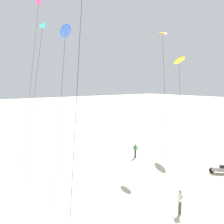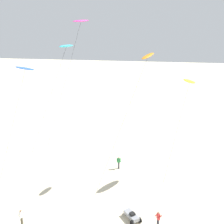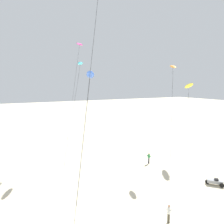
{
  "view_description": "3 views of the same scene",
  "coord_description": "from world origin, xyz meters",
  "px_view_note": "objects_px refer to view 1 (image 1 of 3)",
  "views": [
    {
      "loc": [
        -18.97,
        -12.3,
        8.94
      ],
      "look_at": [
        -1.52,
        9.74,
        5.79
      ],
      "focal_mm": 43.74,
      "sensor_mm": 36.0,
      "label": 1
    },
    {
      "loc": [
        7.5,
        -19.23,
        17.23
      ],
      "look_at": [
        1.78,
        10.2,
        7.75
      ],
      "focal_mm": 41.98,
      "sensor_mm": 36.0,
      "label": 2
    },
    {
      "loc": [
        -16.69,
        -14.02,
        12.01
      ],
      "look_at": [
        -3.51,
        10.91,
        8.25
      ],
      "focal_mm": 33.86,
      "sensor_mm": 36.0,
      "label": 3
    }
  ],
  "objects_px": {
    "kite_magenta": "(39,4)",
    "kite_yellow": "(179,61)",
    "kite_flyer_nearest": "(180,201)",
    "kite_flyer_furthest": "(135,150)",
    "kite_orange": "(163,35)",
    "kite_blue": "(65,32)",
    "kite_cyan": "(42,26)",
    "beach_buggy": "(221,169)"
  },
  "relations": [
    {
      "from": "kite_magenta",
      "to": "kite_flyer_nearest",
      "type": "height_order",
      "value": "kite_magenta"
    },
    {
      "from": "kite_cyan",
      "to": "kite_magenta",
      "type": "relative_size",
      "value": 0.82
    },
    {
      "from": "kite_blue",
      "to": "kite_cyan",
      "type": "relative_size",
      "value": 0.89
    },
    {
      "from": "kite_yellow",
      "to": "kite_flyer_furthest",
      "type": "distance_m",
      "value": 13.35
    },
    {
      "from": "kite_magenta",
      "to": "beach_buggy",
      "type": "bearing_deg",
      "value": -61.14
    },
    {
      "from": "kite_yellow",
      "to": "kite_magenta",
      "type": "xyz_separation_m",
      "value": [
        -15.28,
        9.15,
        6.6
      ]
    },
    {
      "from": "kite_orange",
      "to": "beach_buggy",
      "type": "bearing_deg",
      "value": -92.65
    },
    {
      "from": "kite_cyan",
      "to": "kite_yellow",
      "type": "relative_size",
      "value": 1.24
    },
    {
      "from": "kite_magenta",
      "to": "kite_blue",
      "type": "bearing_deg",
      "value": -104.19
    },
    {
      "from": "kite_orange",
      "to": "beach_buggy",
      "type": "height_order",
      "value": "kite_orange"
    },
    {
      "from": "kite_magenta",
      "to": "kite_flyer_furthest",
      "type": "bearing_deg",
      "value": -51.51
    },
    {
      "from": "kite_orange",
      "to": "kite_cyan",
      "type": "xyz_separation_m",
      "value": [
        -11.73,
        6.91,
        0.58
      ]
    },
    {
      "from": "kite_yellow",
      "to": "kite_flyer_furthest",
      "type": "bearing_deg",
      "value": -178.97
    },
    {
      "from": "kite_orange",
      "to": "kite_flyer_furthest",
      "type": "distance_m",
      "value": 13.85
    },
    {
      "from": "kite_cyan",
      "to": "kite_flyer_furthest",
      "type": "distance_m",
      "value": 17.43
    },
    {
      "from": "kite_magenta",
      "to": "kite_cyan",
      "type": "bearing_deg",
      "value": -108.61
    },
    {
      "from": "beach_buggy",
      "to": "kite_flyer_nearest",
      "type": "bearing_deg",
      "value": -164.84
    },
    {
      "from": "kite_cyan",
      "to": "beach_buggy",
      "type": "bearing_deg",
      "value": -52.94
    },
    {
      "from": "kite_blue",
      "to": "kite_magenta",
      "type": "bearing_deg",
      "value": 75.81
    },
    {
      "from": "kite_magenta",
      "to": "kite_flyer_furthest",
      "type": "distance_m",
      "value": 21.04
    },
    {
      "from": "kite_flyer_furthest",
      "to": "kite_flyer_nearest",
      "type": "bearing_deg",
      "value": -120.59
    },
    {
      "from": "kite_flyer_furthest",
      "to": "beach_buggy",
      "type": "distance_m",
      "value": 9.63
    },
    {
      "from": "kite_yellow",
      "to": "kite_flyer_nearest",
      "type": "distance_m",
      "value": 21.95
    },
    {
      "from": "kite_blue",
      "to": "beach_buggy",
      "type": "xyz_separation_m",
      "value": [
        13.2,
        -6.61,
        -12.51
      ]
    },
    {
      "from": "kite_yellow",
      "to": "kite_magenta",
      "type": "bearing_deg",
      "value": 149.08
    },
    {
      "from": "kite_yellow",
      "to": "kite_cyan",
      "type": "bearing_deg",
      "value": 160.89
    },
    {
      "from": "kite_orange",
      "to": "kite_flyer_furthest",
      "type": "height_order",
      "value": "kite_orange"
    },
    {
      "from": "kite_orange",
      "to": "kite_blue",
      "type": "distance_m",
      "value": 13.73
    },
    {
      "from": "kite_magenta",
      "to": "kite_yellow",
      "type": "bearing_deg",
      "value": -30.92
    },
    {
      "from": "kite_cyan",
      "to": "kite_magenta",
      "type": "height_order",
      "value": "kite_magenta"
    },
    {
      "from": "kite_yellow",
      "to": "kite_flyer_nearest",
      "type": "relative_size",
      "value": 7.39
    },
    {
      "from": "kite_orange",
      "to": "kite_blue",
      "type": "relative_size",
      "value": 1.1
    },
    {
      "from": "kite_yellow",
      "to": "kite_flyer_furthest",
      "type": "relative_size",
      "value": 7.39
    },
    {
      "from": "kite_orange",
      "to": "kite_blue",
      "type": "height_order",
      "value": "kite_orange"
    },
    {
      "from": "kite_magenta",
      "to": "beach_buggy",
      "type": "xyz_separation_m",
      "value": [
        10.19,
        -18.49,
        -17.83
      ]
    },
    {
      "from": "kite_cyan",
      "to": "kite_yellow",
      "type": "bearing_deg",
      "value": -19.11
    },
    {
      "from": "kite_flyer_furthest",
      "to": "beach_buggy",
      "type": "height_order",
      "value": "kite_flyer_furthest"
    },
    {
      "from": "kite_blue",
      "to": "kite_magenta",
      "type": "distance_m",
      "value": 13.37
    },
    {
      "from": "kite_flyer_nearest",
      "to": "kite_cyan",
      "type": "bearing_deg",
      "value": 94.99
    },
    {
      "from": "kite_blue",
      "to": "beach_buggy",
      "type": "height_order",
      "value": "kite_blue"
    },
    {
      "from": "kite_flyer_nearest",
      "to": "kite_flyer_furthest",
      "type": "distance_m",
      "value": 13.77
    },
    {
      "from": "kite_flyer_nearest",
      "to": "kite_blue",
      "type": "bearing_deg",
      "value": 110.07
    }
  ]
}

